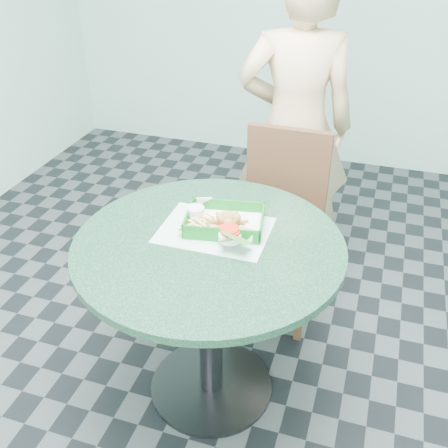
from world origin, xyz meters
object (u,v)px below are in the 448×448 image
(diner_person, at_px, (296,114))
(crab_sandwich, at_px, (226,226))
(dining_chair, at_px, (281,214))
(food_basket, at_px, (225,228))
(cafe_table, at_px, (210,283))
(sauce_ramekin, at_px, (198,213))

(diner_person, height_order, crab_sandwich, diner_person)
(dining_chair, xyz_separation_m, crab_sandwich, (-0.09, -0.59, 0.27))
(diner_person, relative_size, crab_sandwich, 14.00)
(food_basket, xyz_separation_m, crab_sandwich, (0.02, -0.04, 0.03))
(cafe_table, xyz_separation_m, crab_sandwich, (0.04, 0.07, 0.22))
(cafe_table, relative_size, diner_person, 0.55)
(diner_person, height_order, sauce_ramekin, diner_person)
(diner_person, relative_size, sauce_ramekin, 26.91)
(crab_sandwich, bearing_deg, sauce_ramekin, 156.93)
(cafe_table, relative_size, crab_sandwich, 7.71)
(cafe_table, relative_size, sauce_ramekin, 14.82)
(cafe_table, height_order, sauce_ramekin, sauce_ramekin)
(dining_chair, relative_size, diner_person, 0.52)
(cafe_table, height_order, dining_chair, dining_chair)
(cafe_table, distance_m, sauce_ramekin, 0.27)
(sauce_ramekin, bearing_deg, crab_sandwich, -23.07)
(dining_chair, height_order, food_basket, dining_chair)
(diner_person, height_order, food_basket, diner_person)
(dining_chair, distance_m, food_basket, 0.61)
(cafe_table, height_order, food_basket, food_basket)
(dining_chair, bearing_deg, diner_person, 94.22)
(crab_sandwich, relative_size, sauce_ramekin, 1.92)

